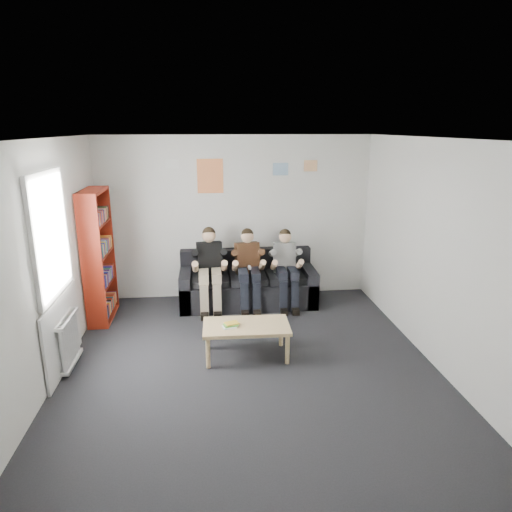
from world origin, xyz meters
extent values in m
plane|color=black|center=(0.00, 0.00, 0.00)|extent=(5.00, 5.00, 0.00)
plane|color=white|center=(0.00, 0.00, 2.70)|extent=(5.00, 5.00, 0.00)
plane|color=white|center=(0.00, 2.50, 1.35)|extent=(4.50, 0.00, 4.50)
plane|color=white|center=(0.00, -2.50, 1.35)|extent=(4.50, 0.00, 4.50)
plane|color=white|center=(-2.25, 0.00, 1.35)|extent=(0.00, 5.00, 5.00)
plane|color=white|center=(2.25, 0.00, 1.35)|extent=(0.00, 5.00, 5.00)
cube|color=black|center=(0.16, 2.04, 0.21)|extent=(2.19, 0.89, 0.42)
cube|color=black|center=(0.16, 2.39, 0.63)|extent=(2.19, 0.20, 0.43)
cube|color=black|center=(-0.84, 2.04, 0.30)|extent=(0.18, 0.89, 0.60)
cube|color=black|center=(1.16, 2.04, 0.30)|extent=(0.18, 0.89, 0.60)
cube|color=black|center=(0.16, 1.96, 0.47)|extent=(1.83, 0.62, 0.10)
cube|color=maroon|center=(-2.08, 1.70, 0.98)|extent=(0.29, 0.88, 1.96)
cube|color=tan|center=(-0.02, 0.24, 0.41)|extent=(1.08, 0.59, 0.04)
cylinder|color=tan|center=(-0.50, 0.00, 0.19)|extent=(0.05, 0.05, 0.39)
cylinder|color=tan|center=(0.47, 0.00, 0.19)|extent=(0.05, 0.05, 0.39)
cylinder|color=tan|center=(-0.50, 0.49, 0.19)|extent=(0.05, 0.05, 0.39)
cylinder|color=tan|center=(0.47, 0.49, 0.19)|extent=(0.05, 0.05, 0.39)
cube|color=silver|center=(-0.23, 0.19, 0.44)|extent=(0.16, 0.12, 0.01)
cube|color=#519E38|center=(-0.21, 0.22, 0.45)|extent=(0.16, 0.12, 0.01)
cube|color=gold|center=(-0.20, 0.24, 0.46)|extent=(0.16, 0.12, 0.01)
cube|color=black|center=(-0.45, 2.09, 0.78)|extent=(0.39, 0.29, 0.55)
sphere|color=#DFAF88|center=(-0.45, 2.05, 1.16)|extent=(0.22, 0.22, 0.22)
sphere|color=black|center=(-0.45, 2.07, 1.20)|extent=(0.21, 0.21, 0.21)
cube|color=gray|center=(-0.45, 1.80, 0.59)|extent=(0.35, 0.45, 0.15)
cube|color=gray|center=(-0.45, 1.58, 0.26)|extent=(0.33, 0.14, 0.52)
cube|color=black|center=(-0.45, 1.52, 0.05)|extent=(0.33, 0.26, 0.10)
cube|color=#4E2E1A|center=(0.16, 2.09, 0.77)|extent=(0.37, 0.27, 0.53)
sphere|color=#DFAF88|center=(0.16, 2.05, 1.13)|extent=(0.21, 0.21, 0.21)
sphere|color=black|center=(0.16, 2.06, 1.17)|extent=(0.20, 0.20, 0.20)
cube|color=black|center=(0.16, 1.81, 0.58)|extent=(0.34, 0.43, 0.14)
cube|color=black|center=(0.16, 1.60, 0.26)|extent=(0.32, 0.13, 0.52)
cube|color=black|center=(0.16, 1.54, 0.05)|extent=(0.32, 0.24, 0.09)
cube|color=silver|center=(0.16, 1.71, 0.72)|extent=(0.04, 0.13, 0.04)
cube|color=silver|center=(0.77, 2.08, 0.76)|extent=(0.36, 0.27, 0.51)
sphere|color=#DFAF88|center=(0.77, 2.05, 1.11)|extent=(0.20, 0.20, 0.20)
sphere|color=black|center=(0.77, 2.06, 1.15)|extent=(0.19, 0.19, 0.19)
cube|color=black|center=(0.77, 1.81, 0.58)|extent=(0.33, 0.42, 0.14)
cube|color=black|center=(0.77, 1.61, 0.26)|extent=(0.31, 0.13, 0.52)
cube|color=black|center=(0.77, 1.56, 0.05)|extent=(0.31, 0.24, 0.09)
cylinder|color=silver|center=(-2.15, -0.08, 0.35)|extent=(0.06, 0.06, 0.60)
cylinder|color=silver|center=(-2.15, 0.00, 0.35)|extent=(0.06, 0.06, 0.60)
cylinder|color=silver|center=(-2.15, 0.08, 0.35)|extent=(0.06, 0.06, 0.60)
cylinder|color=silver|center=(-2.15, 0.16, 0.35)|extent=(0.06, 0.06, 0.60)
cylinder|color=silver|center=(-2.15, 0.24, 0.35)|extent=(0.06, 0.06, 0.60)
cylinder|color=silver|center=(-2.15, 0.32, 0.35)|extent=(0.06, 0.06, 0.60)
cylinder|color=silver|center=(-2.15, 0.40, 0.35)|extent=(0.06, 0.06, 0.60)
cylinder|color=silver|center=(-2.15, 0.48, 0.35)|extent=(0.06, 0.06, 0.60)
cube|color=silver|center=(-2.15, 0.20, 0.07)|extent=(0.10, 0.64, 0.04)
cube|color=silver|center=(-2.15, 0.20, 0.63)|extent=(0.10, 0.64, 0.04)
cube|color=white|center=(-2.23, 0.20, 1.65)|extent=(0.02, 1.00, 1.30)
cube|color=white|center=(-2.22, 0.20, 2.33)|extent=(0.05, 1.12, 0.06)
cube|color=white|center=(-2.22, 0.20, 0.97)|extent=(0.05, 1.12, 0.06)
cube|color=white|center=(-2.22, 0.20, 0.45)|extent=(0.03, 1.30, 0.90)
cube|color=gold|center=(-0.40, 2.49, 2.05)|extent=(0.42, 0.01, 0.55)
cube|color=#3B8BCA|center=(0.75, 2.49, 2.15)|extent=(0.25, 0.01, 0.20)
cube|color=#BB3A7F|center=(1.25, 2.49, 2.20)|extent=(0.22, 0.01, 0.18)
cube|color=white|center=(-1.00, 2.49, 2.25)|extent=(0.20, 0.01, 0.14)
camera|label=1|loc=(-0.45, -4.99, 2.82)|focal=32.00mm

